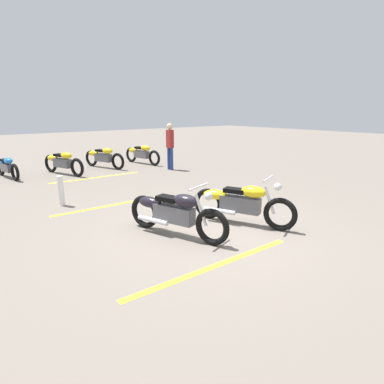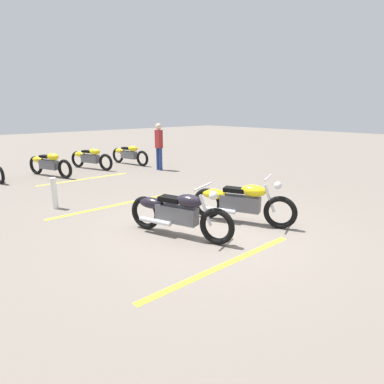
{
  "view_description": "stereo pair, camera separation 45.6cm",
  "coord_description": "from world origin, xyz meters",
  "px_view_note": "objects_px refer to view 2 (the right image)",
  "views": [
    {
      "loc": [
        -4.53,
        4.02,
        2.33
      ],
      "look_at": [
        0.6,
        0.0,
        0.65
      ],
      "focal_mm": 30.19,
      "sensor_mm": 36.0,
      "label": 1
    },
    {
      "loc": [
        -4.24,
        4.36,
        2.33
      ],
      "look_at": [
        0.6,
        0.0,
        0.65
      ],
      "focal_mm": 30.19,
      "sensor_mm": 36.0,
      "label": 2
    }
  ],
  "objects_px": {
    "bollard_post": "(54,193)",
    "bystander_near_row": "(159,144)",
    "motorcycle_dark_foreground": "(176,212)",
    "motorcycle_row_left": "(90,158)",
    "motorcycle_row_center": "(48,164)",
    "motorcycle_bright_foreground": "(240,201)",
    "motorcycle_row_far_left": "(129,154)"
  },
  "relations": [
    {
      "from": "bollard_post",
      "to": "bystander_near_row",
      "type": "bearing_deg",
      "value": -63.87
    },
    {
      "from": "motorcycle_dark_foreground",
      "to": "motorcycle_row_left",
      "type": "xyz_separation_m",
      "value": [
        7.74,
        -1.9,
        -0.01
      ]
    },
    {
      "from": "motorcycle_row_left",
      "to": "motorcycle_row_center",
      "type": "bearing_deg",
      "value": -96.56
    },
    {
      "from": "motorcycle_row_left",
      "to": "bollard_post",
      "type": "xyz_separation_m",
      "value": [
        -4.44,
        2.97,
        -0.08
      ]
    },
    {
      "from": "motorcycle_bright_foreground",
      "to": "bollard_post",
      "type": "distance_m",
      "value": 4.41
    },
    {
      "from": "motorcycle_row_center",
      "to": "bollard_post",
      "type": "relative_size",
      "value": 2.85
    },
    {
      "from": "motorcycle_bright_foreground",
      "to": "motorcycle_row_center",
      "type": "bearing_deg",
      "value": 165.94
    },
    {
      "from": "motorcycle_row_center",
      "to": "motorcycle_row_far_left",
      "type": "bearing_deg",
      "value": 76.98
    },
    {
      "from": "motorcycle_bright_foreground",
      "to": "motorcycle_row_far_left",
      "type": "bearing_deg",
      "value": 141.23
    },
    {
      "from": "motorcycle_bright_foreground",
      "to": "motorcycle_row_far_left",
      "type": "relative_size",
      "value": 0.97
    },
    {
      "from": "motorcycle_row_far_left",
      "to": "motorcycle_dark_foreground",
      "type": "bearing_deg",
      "value": -36.67
    },
    {
      "from": "motorcycle_row_center",
      "to": "bystander_near_row",
      "type": "bearing_deg",
      "value": 47.14
    },
    {
      "from": "motorcycle_dark_foreground",
      "to": "bollard_post",
      "type": "bearing_deg",
      "value": 179.41
    },
    {
      "from": "motorcycle_dark_foreground",
      "to": "bystander_near_row",
      "type": "distance_m",
      "value": 6.88
    },
    {
      "from": "motorcycle_row_far_left",
      "to": "bystander_near_row",
      "type": "height_order",
      "value": "bystander_near_row"
    },
    {
      "from": "motorcycle_bright_foreground",
      "to": "motorcycle_dark_foreground",
      "type": "relative_size",
      "value": 0.97
    },
    {
      "from": "bystander_near_row",
      "to": "motorcycle_row_left",
      "type": "bearing_deg",
      "value": -48.82
    },
    {
      "from": "motorcycle_dark_foreground",
      "to": "bollard_post",
      "type": "xyz_separation_m",
      "value": [
        3.3,
        1.07,
        -0.09
      ]
    },
    {
      "from": "motorcycle_row_far_left",
      "to": "bollard_post",
      "type": "xyz_separation_m",
      "value": [
        -4.38,
        4.71,
        -0.07
      ]
    },
    {
      "from": "bystander_near_row",
      "to": "motorcycle_row_center",
      "type": "bearing_deg",
      "value": -26.51
    },
    {
      "from": "motorcycle_row_center",
      "to": "bystander_near_row",
      "type": "distance_m",
      "value": 4.04
    },
    {
      "from": "motorcycle_bright_foreground",
      "to": "bystander_near_row",
      "type": "relative_size",
      "value": 1.16
    },
    {
      "from": "motorcycle_bright_foreground",
      "to": "motorcycle_row_left",
      "type": "xyz_separation_m",
      "value": [
        8.06,
        -0.46,
        -0.01
      ]
    },
    {
      "from": "motorcycle_dark_foreground",
      "to": "bystander_near_row",
      "type": "bearing_deg",
      "value": 127.61
    },
    {
      "from": "motorcycle_row_left",
      "to": "motorcycle_row_far_left",
      "type": "bearing_deg",
      "value": 69.27
    },
    {
      "from": "motorcycle_bright_foreground",
      "to": "bystander_near_row",
      "type": "height_order",
      "value": "bystander_near_row"
    },
    {
      "from": "motorcycle_dark_foreground",
      "to": "motorcycle_row_left",
      "type": "bearing_deg",
      "value": 147.6
    },
    {
      "from": "motorcycle_dark_foreground",
      "to": "bystander_near_row",
      "type": "xyz_separation_m",
      "value": [
        5.7,
        -3.82,
        0.54
      ]
    },
    {
      "from": "motorcycle_row_left",
      "to": "bollard_post",
      "type": "distance_m",
      "value": 5.34
    },
    {
      "from": "motorcycle_dark_foreground",
      "to": "motorcycle_row_left",
      "type": "relative_size",
      "value": 1.01
    },
    {
      "from": "motorcycle_row_far_left",
      "to": "bollard_post",
      "type": "relative_size",
      "value": 2.87
    },
    {
      "from": "motorcycle_dark_foreground",
      "to": "bystander_near_row",
      "type": "height_order",
      "value": "bystander_near_row"
    }
  ]
}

